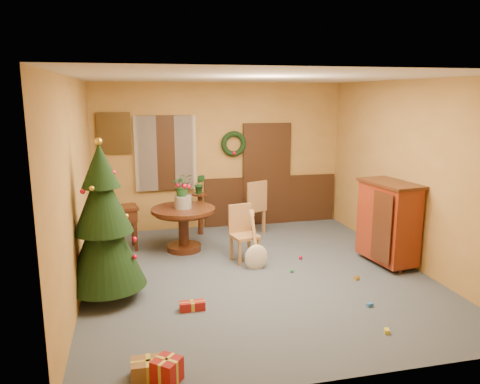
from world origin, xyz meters
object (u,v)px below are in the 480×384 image
object	(u,v)px
christmas_tree	(104,225)
sideboard	(388,221)
chair_near	(243,231)
writing_desk	(112,218)
dining_table	(183,221)

from	to	relation	value
christmas_tree	sideboard	size ratio (longest dim) A/B	1.60
chair_near	writing_desk	xyz separation A→B (m)	(-2.08, 0.96, 0.09)
christmas_tree	writing_desk	world-z (taller)	christmas_tree
sideboard	dining_table	bearing A→B (deg)	155.51
sideboard	chair_near	bearing A→B (deg)	162.49
christmas_tree	sideboard	xyz separation A→B (m)	(4.30, 0.32, -0.30)
chair_near	christmas_tree	size ratio (longest dim) A/B	0.43
chair_near	sideboard	xyz separation A→B (m)	(2.20, -0.69, 0.22)
writing_desk	sideboard	xyz separation A→B (m)	(4.28, -1.65, 0.13)
dining_table	writing_desk	distance (m)	1.23
dining_table	chair_near	size ratio (longest dim) A/B	1.19
sideboard	christmas_tree	bearing A→B (deg)	-175.75
writing_desk	sideboard	size ratio (longest dim) A/B	0.70
chair_near	writing_desk	size ratio (longest dim) A/B	0.99
dining_table	sideboard	size ratio (longest dim) A/B	0.82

